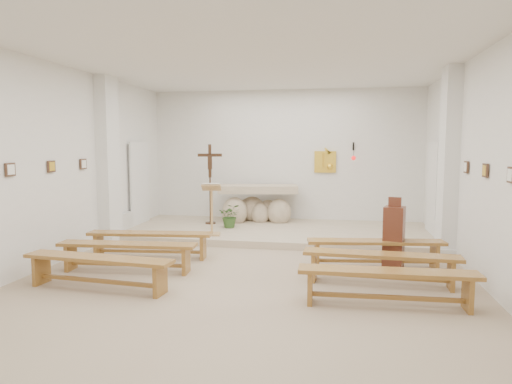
% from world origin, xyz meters
% --- Properties ---
extents(ground, '(7.00, 10.00, 0.00)m').
position_xyz_m(ground, '(0.00, 0.00, 0.00)').
color(ground, tan).
rests_on(ground, ground).
extents(wall_left, '(0.02, 10.00, 3.50)m').
position_xyz_m(wall_left, '(-3.49, 0.00, 1.75)').
color(wall_left, white).
rests_on(wall_left, ground).
extents(wall_right, '(0.02, 10.00, 3.50)m').
position_xyz_m(wall_right, '(3.49, 0.00, 1.75)').
color(wall_right, white).
rests_on(wall_right, ground).
extents(wall_back, '(7.00, 0.02, 3.50)m').
position_xyz_m(wall_back, '(0.00, 4.99, 1.75)').
color(wall_back, white).
rests_on(wall_back, ground).
extents(ceiling, '(7.00, 10.00, 0.02)m').
position_xyz_m(ceiling, '(0.00, 0.00, 3.49)').
color(ceiling, silver).
rests_on(ceiling, wall_back).
extents(sanctuary_platform, '(6.98, 3.00, 0.15)m').
position_xyz_m(sanctuary_platform, '(0.00, 3.50, 0.07)').
color(sanctuary_platform, beige).
rests_on(sanctuary_platform, ground).
extents(pilaster_left, '(0.26, 0.55, 3.50)m').
position_xyz_m(pilaster_left, '(-3.37, 2.00, 1.75)').
color(pilaster_left, white).
rests_on(pilaster_left, ground).
extents(pilaster_right, '(0.26, 0.55, 3.50)m').
position_xyz_m(pilaster_right, '(3.37, 2.00, 1.75)').
color(pilaster_right, white).
rests_on(pilaster_right, ground).
extents(gold_wall_relief, '(0.55, 0.04, 0.55)m').
position_xyz_m(gold_wall_relief, '(1.05, 4.96, 1.65)').
color(gold_wall_relief, gold).
rests_on(gold_wall_relief, wall_back).
extents(sanctuary_lamp, '(0.11, 0.36, 0.44)m').
position_xyz_m(sanctuary_lamp, '(1.75, 4.71, 1.81)').
color(sanctuary_lamp, black).
rests_on(sanctuary_lamp, wall_back).
extents(station_frame_left_front, '(0.03, 0.20, 0.20)m').
position_xyz_m(station_frame_left_front, '(-3.47, -0.80, 1.72)').
color(station_frame_left_front, '#452D1E').
rests_on(station_frame_left_front, wall_left).
extents(station_frame_left_mid, '(0.03, 0.20, 0.20)m').
position_xyz_m(station_frame_left_mid, '(-3.47, 0.20, 1.72)').
color(station_frame_left_mid, '#452D1E').
rests_on(station_frame_left_mid, wall_left).
extents(station_frame_left_rear, '(0.03, 0.20, 0.20)m').
position_xyz_m(station_frame_left_rear, '(-3.47, 1.20, 1.72)').
color(station_frame_left_rear, '#452D1E').
rests_on(station_frame_left_rear, wall_left).
extents(station_frame_right_front, '(0.03, 0.20, 0.20)m').
position_xyz_m(station_frame_right_front, '(3.47, -0.80, 1.72)').
color(station_frame_right_front, '#452D1E').
rests_on(station_frame_right_front, wall_right).
extents(station_frame_right_mid, '(0.03, 0.20, 0.20)m').
position_xyz_m(station_frame_right_mid, '(3.47, 0.20, 1.72)').
color(station_frame_right_mid, '#452D1E').
rests_on(station_frame_right_mid, wall_right).
extents(station_frame_right_rear, '(0.03, 0.20, 0.20)m').
position_xyz_m(station_frame_right_rear, '(3.47, 1.20, 1.72)').
color(station_frame_right_rear, '#452D1E').
rests_on(station_frame_right_rear, wall_right).
extents(radiator_left, '(0.10, 0.85, 0.52)m').
position_xyz_m(radiator_left, '(-3.43, 2.70, 0.27)').
color(radiator_left, silver).
rests_on(radiator_left, ground).
extents(radiator_right, '(0.10, 0.85, 0.52)m').
position_xyz_m(radiator_right, '(3.43, 2.70, 0.27)').
color(radiator_right, silver).
rests_on(radiator_right, ground).
extents(altar, '(2.06, 1.06, 1.02)m').
position_xyz_m(altar, '(-0.62, 4.40, 0.54)').
color(altar, beige).
rests_on(altar, sanctuary_platform).
extents(lectern, '(0.46, 0.41, 1.14)m').
position_xyz_m(lectern, '(-1.28, 2.49, 0.71)').
color(lectern, tan).
rests_on(lectern, sanctuary_platform).
extents(crucifix_stand, '(0.58, 0.26, 1.95)m').
position_xyz_m(crucifix_stand, '(-1.70, 3.87, 1.28)').
color(crucifix_stand, '#382212').
rests_on(crucifix_stand, sanctuary_platform).
extents(potted_plant, '(0.58, 0.52, 0.56)m').
position_xyz_m(potted_plant, '(-1.09, 3.44, 0.43)').
color(potted_plant, '#315722').
rests_on(potted_plant, sanctuary_platform).
extents(donation_pedestal, '(0.40, 0.40, 1.21)m').
position_xyz_m(donation_pedestal, '(2.32, 1.03, 0.54)').
color(donation_pedestal, '#5A2619').
rests_on(donation_pedestal, ground).
extents(bench_left_front, '(2.31, 0.59, 0.48)m').
position_xyz_m(bench_left_front, '(-2.02, 0.94, 0.36)').
color(bench_left_front, olive).
rests_on(bench_left_front, ground).
extents(bench_right_front, '(2.32, 0.65, 0.48)m').
position_xyz_m(bench_right_front, '(2.02, 0.94, 0.36)').
color(bench_right_front, olive).
rests_on(bench_right_front, ground).
extents(bench_left_second, '(2.31, 0.52, 0.48)m').
position_xyz_m(bench_left_second, '(-2.02, 0.00, 0.36)').
color(bench_left_second, olive).
rests_on(bench_left_second, ground).
extents(bench_right_second, '(2.30, 0.48, 0.48)m').
position_xyz_m(bench_right_second, '(2.02, 0.00, 0.36)').
color(bench_right_second, olive).
rests_on(bench_right_second, ground).
extents(bench_left_third, '(2.31, 0.59, 0.48)m').
position_xyz_m(bench_left_third, '(-2.02, -0.93, 0.36)').
color(bench_left_third, olive).
rests_on(bench_left_third, ground).
extents(bench_right_third, '(2.30, 0.43, 0.48)m').
position_xyz_m(bench_right_third, '(2.02, -0.93, 0.36)').
color(bench_right_third, olive).
rests_on(bench_right_third, ground).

